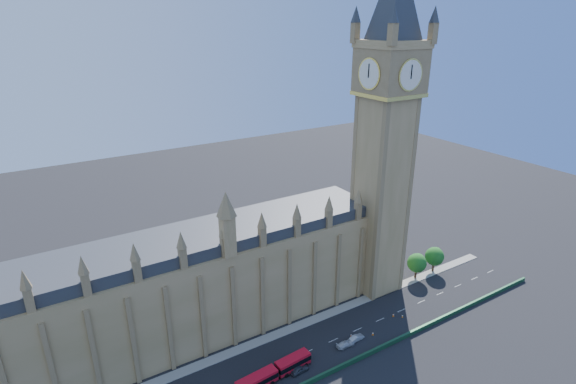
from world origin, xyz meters
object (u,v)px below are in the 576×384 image
red_bus (274,372)px  car_grey (299,369)px  car_white (345,344)px  car_silver (357,338)px

red_bus → car_grey: 6.20m
car_grey → car_white: 14.69m
red_bus → car_white: red_bus is taller
red_bus → car_grey: size_ratio=4.24×
red_bus → car_silver: red_bus is taller
car_silver → red_bus: bearing=86.1°
car_white → car_silver: bearing=-83.6°
car_grey → car_silver: (18.52, 1.65, -0.07)m
red_bus → car_grey: bearing=-16.7°
car_grey → car_white: size_ratio=0.94×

